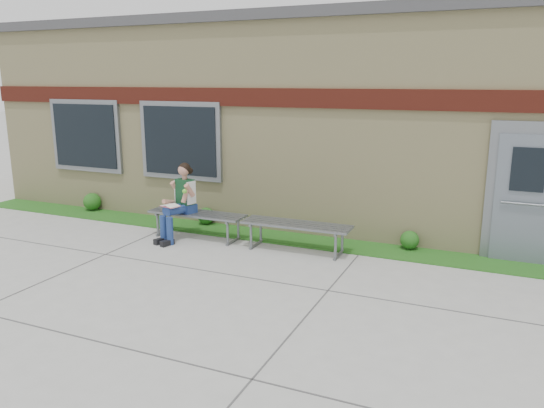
% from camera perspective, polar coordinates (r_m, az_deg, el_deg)
% --- Properties ---
extents(ground, '(80.00, 80.00, 0.00)m').
position_cam_1_polar(ground, '(7.60, -2.43, -9.48)').
color(ground, '#9E9E99').
rests_on(ground, ground).
extents(grass_strip, '(16.00, 0.80, 0.02)m').
position_cam_1_polar(grass_strip, '(9.86, 4.21, -4.03)').
color(grass_strip, '#154B14').
rests_on(grass_strip, ground).
extents(school_building, '(16.20, 6.22, 4.20)m').
position_cam_1_polar(school_building, '(12.69, 9.54, 9.33)').
color(school_building, beige).
rests_on(school_building, ground).
extents(bench_left, '(1.89, 0.53, 0.49)m').
position_cam_1_polar(bench_left, '(10.09, -8.04, -1.54)').
color(bench_left, slate).
rests_on(bench_left, ground).
extents(bench_right, '(1.93, 0.57, 0.50)m').
position_cam_1_polar(bench_right, '(9.23, 2.63, -2.78)').
color(bench_right, slate).
rests_on(bench_right, ground).
extents(girl, '(0.56, 0.90, 1.44)m').
position_cam_1_polar(girl, '(9.96, -9.91, 0.40)').
color(girl, navy).
rests_on(girl, ground).
extents(shrub_west, '(0.39, 0.39, 0.39)m').
position_cam_1_polar(shrub_west, '(12.75, -18.77, 0.24)').
color(shrub_west, '#154B14').
rests_on(shrub_west, grass_strip).
extents(shrub_mid, '(0.35, 0.35, 0.35)m').
position_cam_1_polar(shrub_mid, '(11.00, -7.12, -1.27)').
color(shrub_mid, '#154B14').
rests_on(shrub_mid, grass_strip).
extents(shrub_east, '(0.33, 0.33, 0.33)m').
position_cam_1_polar(shrub_east, '(9.64, 14.59, -3.76)').
color(shrub_east, '#154B14').
rests_on(shrub_east, grass_strip).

